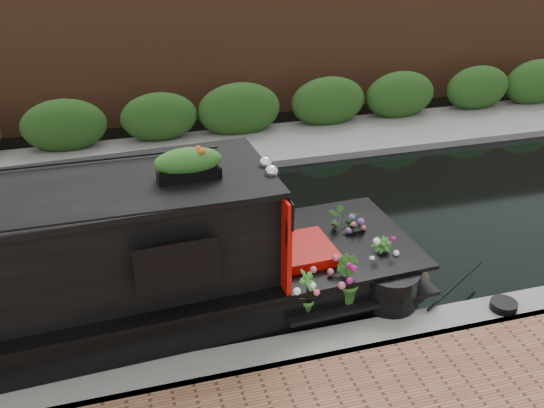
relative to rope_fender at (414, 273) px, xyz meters
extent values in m
plane|color=black|center=(-3.34, 2.01, -0.17)|extent=(80.00, 80.00, 0.00)
cube|color=gray|center=(-3.34, -1.29, -0.17)|extent=(40.00, 0.60, 0.50)
cube|color=slate|center=(-3.34, 6.21, -0.17)|extent=(40.00, 2.40, 0.34)
cube|color=#214617|center=(-3.34, 7.11, -0.17)|extent=(40.00, 1.10, 2.80)
cube|color=brown|center=(-3.34, 9.21, -0.17)|extent=(40.00, 1.00, 8.00)
cube|color=#AF0C07|center=(-2.48, 0.00, 1.36)|extent=(0.16, 1.88, 1.45)
cube|color=black|center=(-3.90, -0.95, 1.44)|extent=(0.97, 0.08, 0.59)
cube|color=#AF0C07|center=(-1.92, 0.00, 0.58)|extent=(0.90, 1.01, 0.54)
sphere|color=white|center=(-2.47, -0.15, 2.20)|extent=(0.19, 0.19, 0.19)
sphere|color=white|center=(-2.47, 0.15, 2.20)|extent=(0.19, 0.19, 0.19)
cube|color=black|center=(-3.56, 0.00, 2.24)|extent=(0.85, 0.31, 0.15)
ellipsoid|color=#CD4A16|center=(-3.56, 0.00, 2.45)|extent=(0.92, 0.30, 0.26)
imported|color=#306B23|center=(-2.15, -0.85, 0.65)|extent=(0.42, 0.42, 0.67)
imported|color=#306B23|center=(-1.53, -0.75, 0.66)|extent=(0.40, 0.45, 0.69)
imported|color=#306B23|center=(-0.97, 0.55, 0.65)|extent=(0.74, 0.68, 0.68)
imported|color=#306B23|center=(-0.77, -0.24, 0.61)|extent=(0.47, 0.47, 0.59)
imported|color=#306B23|center=(-2.09, 0.72, 0.67)|extent=(0.41, 0.45, 0.70)
cylinder|color=olive|center=(0.00, 0.00, 0.00)|extent=(0.34, 0.42, 0.34)
cylinder|color=black|center=(0.76, -1.31, 0.14)|extent=(0.40, 0.40, 0.12)
camera|label=1|loc=(-4.50, -7.31, 5.62)|focal=40.00mm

